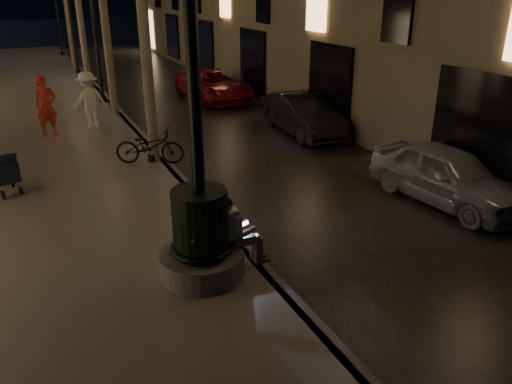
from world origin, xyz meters
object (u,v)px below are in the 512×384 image
lamp_curb_b (94,24)px  car_front (447,175)px  pedestrian_red (46,106)px  stroller (4,170)px  lamp_curb_a (143,46)px  pedestrian_white (89,100)px  lamp_curb_c (70,13)px  car_third (213,85)px  car_second (303,114)px  bicycle (150,146)px  fountain_lamppost (200,219)px  seated_man_laptop (236,229)px  lamp_curb_d (56,7)px

lamp_curb_b → car_front: lamp_curb_b is taller
pedestrian_red → stroller: bearing=-126.6°
lamp_curb_a → pedestrian_white: size_ratio=2.59×
lamp_curb_c → car_third: size_ratio=1.04×
lamp_curb_b → car_third: lamp_curb_b is taller
lamp_curb_a → pedestrian_red: size_ratio=2.56×
lamp_curb_c → car_third: (4.54, -8.66, -2.59)m
car_second → bicycle: (-5.49, -1.37, 0.02)m
car_second → pedestrian_red: (-7.72, 2.66, 0.48)m
car_front → pedestrian_red: pedestrian_red is taller
lamp_curb_c → pedestrian_white: bearing=-94.7°
lamp_curb_b → stroller: size_ratio=4.23×
fountain_lamppost → seated_man_laptop: (0.61, 0.00, -0.32)m
lamp_curb_c → bicycle: (-0.10, -16.18, -2.56)m
lamp_curb_c → car_front: (5.50, -21.13, -2.58)m
car_second → lamp_curb_a: bearing=-164.7°
car_third → seated_man_laptop: bearing=-112.2°
car_front → bicycle: size_ratio=2.10×
fountain_lamppost → lamp_curb_b: fountain_lamppost is taller
fountain_lamppost → lamp_curb_d: 30.08m
bicycle → fountain_lamppost: bearing=-159.5°
lamp_curb_a → car_front: (5.50, -5.13, -2.58)m
lamp_curb_d → seated_man_laptop: bearing=-90.2°
lamp_curb_d → lamp_curb_c: bearing=-90.0°
lamp_curb_b → lamp_curb_c: same height
car_front → pedestrian_red: (-7.82, 8.98, 0.49)m
lamp_curb_c → seated_man_laptop: bearing=-90.2°
lamp_curb_d → car_second: (5.39, -22.81, -2.58)m
seated_man_laptop → pedestrian_red: pedestrian_red is taller
fountain_lamppost → stroller: 5.94m
fountain_lamppost → lamp_curb_a: bearing=83.3°
lamp_curb_d → stroller: 25.21m
pedestrian_red → lamp_curb_b: bearing=39.4°
car_second → car_third: (-0.85, 6.15, -0.01)m
lamp_curb_d → car_third: bearing=-74.7°
fountain_lamppost → lamp_curb_b: size_ratio=1.08×
lamp_curb_b → stroller: (-3.59, -8.83, -2.47)m
car_second → lamp_curb_b: bearing=131.2°
fountain_lamppost → car_third: fountain_lamppost is taller
lamp_curb_d → pedestrian_white: lamp_curb_d is taller
stroller → pedestrian_red: size_ratio=0.61×
seated_man_laptop → lamp_curb_b: lamp_curb_b is taller
pedestrian_white → car_front: bearing=102.3°
pedestrian_red → pedestrian_white: bearing=-6.3°
pedestrian_white → pedestrian_red: bearing=-7.3°
lamp_curb_b → stroller: bearing=-112.1°
lamp_curb_c → pedestrian_red: size_ratio=2.56×
car_second → pedestrian_white: 7.07m
lamp_curb_b → pedestrian_white: 4.45m
lamp_curb_a → stroller: (-3.59, -0.83, -2.47)m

